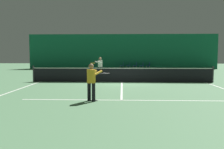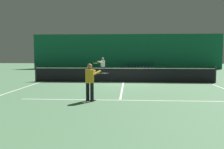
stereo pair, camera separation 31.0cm
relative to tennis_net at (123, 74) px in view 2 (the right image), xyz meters
The scene contains 16 objects.
ground_plane 0.51m from the tennis_net, ahead, with size 60.00×60.00×0.00m, color #56845B.
backdrop_curtain 14.24m from the tennis_net, 90.00° to the left, with size 23.00×0.12×4.23m.
court_line_baseline_far 11.91m from the tennis_net, 90.00° to the left, with size 11.00×0.10×0.00m.
court_line_service_far 6.42m from the tennis_net, 90.00° to the left, with size 8.25×0.10×0.00m.
court_line_service_near 6.42m from the tennis_net, 90.00° to the right, with size 8.25×0.10×0.00m.
court_line_sideline_left 5.52m from the tennis_net, behind, with size 0.10×23.80×0.00m.
court_line_sideline_right 5.52m from the tennis_net, ahead, with size 0.10×23.80×0.00m.
court_line_centre 0.51m from the tennis_net, ahead, with size 0.10×12.80×0.00m.
tennis_net is the anchor object (origin of this frame).
player_near 6.74m from the tennis_net, 100.08° to the right, with size 1.00×1.25×1.50m.
player_far 4.87m from the tennis_net, 112.69° to the left, with size 1.02×1.27×1.57m.
courtside_chair_0 13.60m from the tennis_net, 89.89° to the left, with size 0.44×0.44×0.84m.
courtside_chair_1 13.63m from the tennis_net, 86.57° to the left, with size 0.44×0.44×0.84m.
courtside_chair_2 13.70m from the tennis_net, 83.27° to the left, with size 0.44×0.44×0.84m.
courtside_chair_3 13.81m from the tennis_net, 80.02° to the left, with size 0.44×0.44×0.84m.
courtside_chair_4 13.97m from the tennis_net, 76.83° to the left, with size 0.44×0.44×0.84m.
Camera 2 is at (0.34, -16.46, 1.92)m, focal length 40.00 mm.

